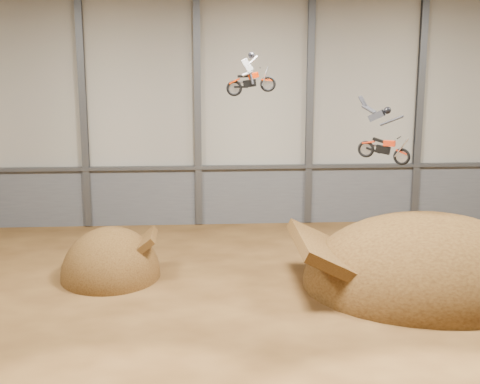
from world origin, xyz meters
name	(u,v)px	position (x,y,z in m)	size (l,w,h in m)	color
floor	(284,320)	(0.00, 0.00, 0.00)	(40.00, 40.00, 0.00)	#482C13
back_wall	(254,109)	(0.00, 15.00, 7.00)	(40.00, 0.10, 14.00)	#A6A193
lower_band_back	(253,195)	(0.00, 14.90, 1.75)	(39.80, 0.18, 3.50)	#57595F
steel_rail	(254,167)	(0.00, 14.75, 3.55)	(39.80, 0.35, 0.20)	#47494F
steel_column_1	(83,111)	(-10.00, 14.80, 7.00)	(0.40, 0.36, 13.90)	#47494F
steel_column_2	(198,110)	(-3.33, 14.80, 7.00)	(0.40, 0.36, 13.90)	#47494F
steel_column_3	(310,109)	(3.33, 14.80, 7.00)	(0.40, 0.36, 13.90)	#47494F
steel_column_4	(419,109)	(10.00, 14.80, 7.00)	(0.40, 0.36, 13.90)	#47494F
takeoff_ramp	(111,276)	(-7.55, 5.72, 0.00)	(4.69, 5.41, 4.69)	#3B240E
landing_ramp	(426,285)	(7.02, 3.59, 0.00)	(11.34, 10.03, 6.54)	#3B240E
fmx_rider_a	(252,71)	(-1.06, 3.07, 9.69)	(2.04, 0.78, 1.85)	#C52A02
fmx_rider_b	(384,131)	(4.86, 4.13, 7.04)	(3.13, 0.89, 2.68)	#BA2A0D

